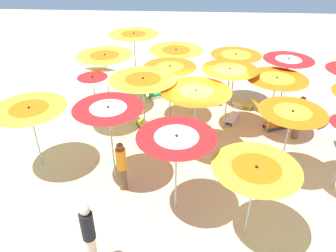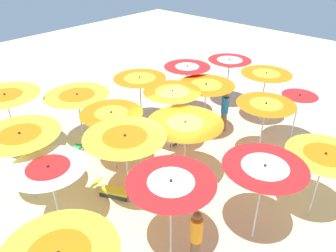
% 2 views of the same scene
% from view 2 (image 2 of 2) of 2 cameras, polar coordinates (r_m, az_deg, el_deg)
% --- Properties ---
extents(ground, '(39.98, 39.98, 0.04)m').
position_cam_2_polar(ground, '(11.57, 2.02, -7.43)').
color(ground, beige).
extents(beach_umbrella_0, '(1.91, 1.91, 2.30)m').
position_cam_2_polar(beach_umbrella_0, '(15.17, 10.55, 10.52)').
color(beach_umbrella_0, '#B2B2B7').
rests_on(beach_umbrella_0, ground).
extents(beach_umbrella_1, '(1.92, 1.92, 2.42)m').
position_cam_2_polar(beach_umbrella_1, '(13.80, 3.32, 9.62)').
color(beach_umbrella_1, '#B2B2B7').
rests_on(beach_umbrella_1, ground).
extents(beach_umbrella_2, '(2.08, 2.08, 2.25)m').
position_cam_2_polar(beach_umbrella_2, '(13.14, -4.87, 7.54)').
color(beach_umbrella_2, '#B2B2B7').
rests_on(beach_umbrella_2, ground).
extents(beach_umbrella_3, '(2.29, 2.29, 2.19)m').
position_cam_2_polar(beach_umbrella_3, '(12.26, -15.37, 4.49)').
color(beach_umbrella_3, '#B2B2B7').
rests_on(beach_umbrella_3, ground).
extents(beach_umbrella_4, '(2.28, 2.28, 2.51)m').
position_cam_2_polar(beach_umbrella_4, '(12.31, -26.21, 4.06)').
color(beach_umbrella_4, '#B2B2B7').
rests_on(beach_umbrella_4, ground).
extents(beach_umbrella_5, '(2.02, 2.02, 2.30)m').
position_cam_2_polar(beach_umbrella_5, '(13.95, 16.54, 8.08)').
color(beach_umbrella_5, '#B2B2B7').
rests_on(beach_umbrella_5, ground).
extents(beach_umbrella_6, '(2.14, 2.14, 2.28)m').
position_cam_2_polar(beach_umbrella_6, '(12.46, 6.56, 6.50)').
color(beach_umbrella_6, '#B2B2B7').
rests_on(beach_umbrella_6, ground).
extents(beach_umbrella_7, '(2.01, 2.01, 2.47)m').
position_cam_2_polar(beach_umbrella_7, '(11.40, 0.74, 5.10)').
color(beach_umbrella_7, '#B2B2B7').
rests_on(beach_umbrella_7, ground).
extents(beach_umbrella_8, '(1.99, 1.99, 2.25)m').
position_cam_2_polar(beach_umbrella_8, '(10.60, -9.70, 1.47)').
color(beach_umbrella_8, '#B2B2B7').
rests_on(beach_umbrella_8, ground).
extents(beach_umbrella_9, '(2.22, 2.22, 2.40)m').
position_cam_2_polar(beach_umbrella_9, '(9.97, -24.09, -2.11)').
color(beach_umbrella_9, '#B2B2B7').
rests_on(beach_umbrella_9, ground).
extents(beach_umbrella_10, '(2.23, 2.23, 2.29)m').
position_cam_2_polar(beach_umbrella_10, '(12.36, 21.70, 4.29)').
color(beach_umbrella_10, '#B2B2B7').
rests_on(beach_umbrella_10, ground).
extents(beach_umbrella_11, '(1.93, 1.93, 2.35)m').
position_cam_2_polar(beach_umbrella_11, '(11.26, 16.47, 2.83)').
color(beach_umbrella_11, '#B2B2B7').
rests_on(beach_umbrella_11, ground).
extents(beach_umbrella_12, '(2.27, 2.27, 2.34)m').
position_cam_2_polar(beach_umbrella_12, '(9.74, 2.95, -0.26)').
color(beach_umbrella_12, '#B2B2B7').
rests_on(beach_umbrella_12, ground).
extents(beach_umbrella_13, '(2.27, 2.27, 2.43)m').
position_cam_2_polar(beach_umbrella_13, '(9.01, -7.39, -2.74)').
color(beach_umbrella_13, '#B2B2B7').
rests_on(beach_umbrella_13, ground).
extents(beach_umbrella_14, '(1.94, 1.94, 2.13)m').
position_cam_2_polar(beach_umbrella_14, '(8.82, -19.87, -7.45)').
color(beach_umbrella_14, '#B2B2B7').
rests_on(beach_umbrella_14, ground).
extents(beach_umbrella_16, '(2.02, 2.02, 2.23)m').
position_cam_2_polar(beach_umbrella_16, '(9.51, 25.35, -5.36)').
color(beach_umbrella_16, '#B2B2B7').
rests_on(beach_umbrella_16, ground).
extents(beach_umbrella_17, '(2.00, 2.00, 2.46)m').
position_cam_2_polar(beach_umbrella_17, '(8.10, 16.26, -7.63)').
color(beach_umbrella_17, '#B2B2B7').
rests_on(beach_umbrella_17, ground).
extents(beach_umbrella_18, '(1.98, 1.98, 2.54)m').
position_cam_2_polar(beach_umbrella_18, '(7.25, 0.51, -10.61)').
color(beach_umbrella_18, '#B2B2B7').
rests_on(beach_umbrella_18, ground).
extents(lounger_0, '(1.04, 1.18, 0.62)m').
position_cam_2_polar(lounger_0, '(13.63, -22.29, -2.41)').
color(lounger_0, '#333338').
rests_on(lounger_0, ground).
extents(lounger_1, '(0.81, 1.27, 0.65)m').
position_cam_2_polar(lounger_1, '(13.83, 6.11, 0.41)').
color(lounger_1, '#333338').
rests_on(lounger_1, ground).
extents(lounger_2, '(1.24, 0.82, 0.54)m').
position_cam_2_polar(lounger_2, '(10.53, -9.62, -10.91)').
color(lounger_2, '#333338').
rests_on(lounger_2, ground).
extents(lounger_3, '(0.80, 1.16, 0.61)m').
position_cam_2_polar(lounger_3, '(13.93, -1.50, 0.81)').
color(lounger_3, olive).
rests_on(lounger_3, ground).
extents(lounger_4, '(1.20, 0.80, 0.65)m').
position_cam_2_polar(lounger_4, '(12.94, 0.04, -1.64)').
color(lounger_4, silver).
rests_on(lounger_4, ground).
extents(lounger_5, '(0.87, 1.28, 0.65)m').
position_cam_2_polar(lounger_5, '(12.44, -16.34, -4.50)').
color(lounger_5, silver).
rests_on(lounger_5, ground).
extents(beachgoer_0, '(0.30, 0.30, 1.65)m').
position_cam_2_polar(beachgoer_0, '(8.25, 4.86, -18.56)').
color(beachgoer_0, brown).
rests_on(beachgoer_0, ground).
extents(beachgoer_1, '(0.30, 0.30, 1.70)m').
position_cam_2_polar(beachgoer_1, '(13.51, 9.74, 2.65)').
color(beachgoer_1, brown).
rests_on(beachgoer_1, ground).
extents(beach_ball, '(0.28, 0.28, 0.28)m').
position_cam_2_polar(beach_ball, '(13.43, -5.36, -0.86)').
color(beach_ball, white).
rests_on(beach_ball, ground).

